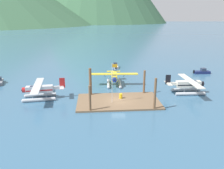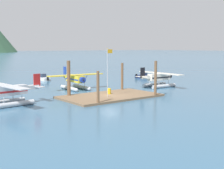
{
  "view_description": "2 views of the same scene",
  "coord_description": "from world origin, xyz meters",
  "px_view_note": "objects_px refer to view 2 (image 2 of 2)",
  "views": [
    {
      "loc": [
        -4.12,
        -37.06,
        14.81
      ],
      "look_at": [
        -0.88,
        3.17,
        2.35
      ],
      "focal_mm": 35.7,
      "sensor_mm": 36.0,
      "label": 1
    },
    {
      "loc": [
        -27.16,
        -35.66,
        7.42
      ],
      "look_at": [
        1.34,
        1.3,
        1.69
      ],
      "focal_mm": 48.54,
      "sensor_mm": 36.0,
      "label": 2
    }
  ],
  "objects_px": {
    "flagpole": "(108,67)",
    "fuel_drum": "(109,91)",
    "boat_navy_open_east": "(144,76)",
    "seaplane_silver_port_fwd": "(8,93)",
    "seaplane_cream_stbd_fwd": "(159,79)",
    "seaplane_yellow_bow_centre": "(75,81)",
    "boat_white_open_north": "(43,78)"
  },
  "relations": [
    {
      "from": "seaplane_silver_port_fwd",
      "to": "seaplane_cream_stbd_fwd",
      "type": "relative_size",
      "value": 1.01
    },
    {
      "from": "seaplane_yellow_bow_centre",
      "to": "boat_white_open_north",
      "type": "relative_size",
      "value": 2.14
    },
    {
      "from": "fuel_drum",
      "to": "boat_navy_open_east",
      "type": "relative_size",
      "value": 0.18
    },
    {
      "from": "boat_white_open_north",
      "to": "seaplane_yellow_bow_centre",
      "type": "bearing_deg",
      "value": -96.37
    },
    {
      "from": "fuel_drum",
      "to": "seaplane_yellow_bow_centre",
      "type": "relative_size",
      "value": 0.08
    },
    {
      "from": "flagpole",
      "to": "fuel_drum",
      "type": "bearing_deg",
      "value": 49.59
    },
    {
      "from": "flagpole",
      "to": "fuel_drum",
      "type": "distance_m",
      "value": 4.63
    },
    {
      "from": "boat_navy_open_east",
      "to": "boat_white_open_north",
      "type": "height_order",
      "value": "same"
    },
    {
      "from": "flagpole",
      "to": "boat_navy_open_east",
      "type": "relative_size",
      "value": 1.43
    },
    {
      "from": "seaplane_yellow_bow_centre",
      "to": "seaplane_cream_stbd_fwd",
      "type": "xyz_separation_m",
      "value": [
        14.21,
        -6.75,
        0.0
      ]
    },
    {
      "from": "fuel_drum",
      "to": "boat_navy_open_east",
      "type": "bearing_deg",
      "value": 36.25
    },
    {
      "from": "boat_navy_open_east",
      "to": "fuel_drum",
      "type": "bearing_deg",
      "value": -143.75
    },
    {
      "from": "fuel_drum",
      "to": "seaplane_silver_port_fwd",
      "type": "bearing_deg",
      "value": 173.66
    },
    {
      "from": "seaplane_yellow_bow_centre",
      "to": "boat_white_open_north",
      "type": "height_order",
      "value": "seaplane_yellow_bow_centre"
    },
    {
      "from": "fuel_drum",
      "to": "boat_white_open_north",
      "type": "distance_m",
      "value": 26.73
    },
    {
      "from": "boat_navy_open_east",
      "to": "boat_white_open_north",
      "type": "bearing_deg",
      "value": 158.33
    },
    {
      "from": "seaplane_cream_stbd_fwd",
      "to": "boat_navy_open_east",
      "type": "distance_m",
      "value": 18.32
    },
    {
      "from": "seaplane_cream_stbd_fwd",
      "to": "boat_navy_open_east",
      "type": "bearing_deg",
      "value": 55.56
    },
    {
      "from": "fuel_drum",
      "to": "seaplane_yellow_bow_centre",
      "type": "height_order",
      "value": "seaplane_yellow_bow_centre"
    },
    {
      "from": "boat_navy_open_east",
      "to": "seaplane_cream_stbd_fwd",
      "type": "bearing_deg",
      "value": -124.44
    },
    {
      "from": "seaplane_silver_port_fwd",
      "to": "boat_white_open_north",
      "type": "relative_size",
      "value": 2.14
    },
    {
      "from": "seaplane_cream_stbd_fwd",
      "to": "boat_white_open_north",
      "type": "distance_m",
      "value": 27.04
    },
    {
      "from": "flagpole",
      "to": "seaplane_silver_port_fwd",
      "type": "xyz_separation_m",
      "value": [
        -13.27,
        3.61,
        -3.02
      ]
    },
    {
      "from": "fuel_drum",
      "to": "seaplane_cream_stbd_fwd",
      "type": "distance_m",
      "value": 14.07
    },
    {
      "from": "boat_navy_open_east",
      "to": "seaplane_silver_port_fwd",
      "type": "bearing_deg",
      "value": -157.68
    },
    {
      "from": "seaplane_cream_stbd_fwd",
      "to": "boat_white_open_north",
      "type": "xyz_separation_m",
      "value": [
        -12.28,
        24.07,
        -1.09
      ]
    },
    {
      "from": "seaplane_silver_port_fwd",
      "to": "seaplane_cream_stbd_fwd",
      "type": "distance_m",
      "value": 28.75
    },
    {
      "from": "flagpole",
      "to": "boat_navy_open_east",
      "type": "xyz_separation_m",
      "value": [
        25.8,
        19.65,
        -4.11
      ]
    },
    {
      "from": "flagpole",
      "to": "seaplane_yellow_bow_centre",
      "type": "relative_size",
      "value": 0.67
    },
    {
      "from": "flagpole",
      "to": "seaplane_silver_port_fwd",
      "type": "bearing_deg",
      "value": 164.79
    },
    {
      "from": "flagpole",
      "to": "boat_white_open_north",
      "type": "xyz_separation_m",
      "value": [
        3.18,
        28.64,
        -4.11
      ]
    },
    {
      "from": "seaplane_yellow_bow_centre",
      "to": "seaplane_silver_port_fwd",
      "type": "distance_m",
      "value": 16.44
    }
  ]
}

